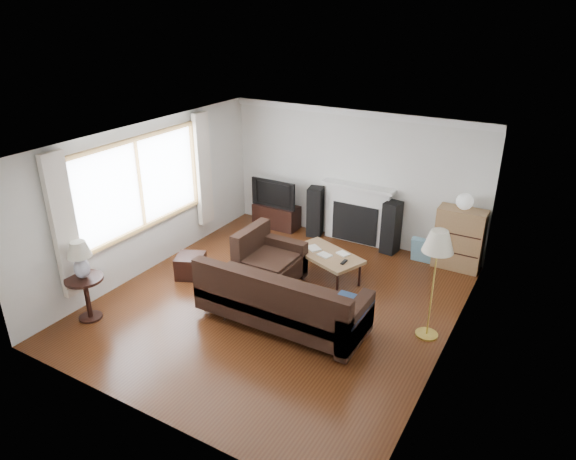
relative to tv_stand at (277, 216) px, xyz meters
The scene contains 17 objects.
room 3.11m from the tv_stand, 58.34° to the right, with size 5.10×5.60×2.54m.
window 3.14m from the tv_stand, 108.60° to the right, with size 0.12×2.74×1.54m, color olive.
curtain_near 4.46m from the tv_stand, 101.50° to the right, with size 0.10×0.35×2.10m, color silver.
curtain_far 1.87m from the tv_stand, 126.04° to the right, with size 0.10×0.35×2.10m, color silver.
fireplace 1.73m from the tv_stand, ahead, with size 1.40×0.26×1.15m, color white.
tv_stand is the anchor object (origin of this frame).
television 0.51m from the tv_stand, ahead, with size 0.97×0.13×0.56m, color black.
speaker_left 0.90m from the tv_stand, ahead, with size 0.27×0.33×0.98m, color black.
speaker_right 2.43m from the tv_stand, ahead, with size 0.27×0.32×0.97m, color black.
bookshelf 3.63m from the tv_stand, ahead, with size 0.79×0.37×1.08m, color olive.
globe_lamp 3.75m from the tv_stand, ahead, with size 0.28×0.28×0.28m, color white.
sectional_sofa 3.50m from the tv_stand, 57.58° to the right, with size 2.62×1.92×0.85m, color black.
coffee_table 2.35m from the tv_stand, 38.18° to the right, with size 1.19×0.65×0.46m, color olive.
footstool 2.52m from the tv_stand, 93.55° to the right, with size 0.45×0.45×0.38m, color black.
floor_lamp 4.40m from the tv_stand, 30.41° to the right, with size 0.41×0.41×1.59m, color gold.
side_table 4.28m from the tv_stand, 98.17° to the right, with size 0.54×0.54×0.67m, color black.
table_lamp 4.34m from the tv_stand, 98.17° to the right, with size 0.34×0.34×0.55m, color silver.
Camera 1 is at (3.51, -5.78, 4.20)m, focal length 32.00 mm.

